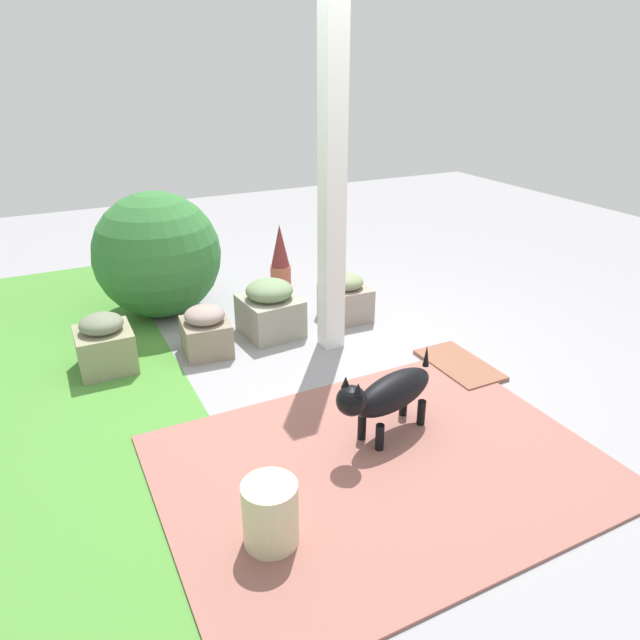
# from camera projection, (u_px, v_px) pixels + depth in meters

# --- Properties ---
(ground_plane) EXTENTS (12.00, 12.00, 0.00)m
(ground_plane) POSITION_uv_depth(u_px,v_px,m) (332.00, 367.00, 4.29)
(ground_plane) COLOR gray
(brick_path) EXTENTS (1.80, 2.40, 0.02)m
(brick_path) POSITION_uv_depth(u_px,v_px,m) (382.00, 466.00, 3.24)
(brick_path) COLOR #985F55
(brick_path) RESTS_ON ground
(porch_pillar) EXTENTS (0.16, 0.16, 2.42)m
(porch_pillar) POSITION_uv_depth(u_px,v_px,m) (332.00, 193.00, 4.13)
(porch_pillar) COLOR white
(porch_pillar) RESTS_ON ground
(stone_planter_nearest) EXTENTS (0.38, 0.40, 0.41)m
(stone_planter_nearest) POSITION_uv_depth(u_px,v_px,m) (346.00, 298.00, 5.01)
(stone_planter_nearest) COLOR gray
(stone_planter_nearest) RESTS_ON ground
(stone_planter_near) EXTENTS (0.49, 0.47, 0.47)m
(stone_planter_near) POSITION_uv_depth(u_px,v_px,m) (270.00, 309.00, 4.73)
(stone_planter_near) COLOR gray
(stone_planter_near) RESTS_ON ground
(stone_planter_mid) EXTENTS (0.40, 0.38, 0.39)m
(stone_planter_mid) POSITION_uv_depth(u_px,v_px,m) (206.00, 331.00, 4.43)
(stone_planter_mid) COLOR gray
(stone_planter_mid) RESTS_ON ground
(stone_planter_far) EXTENTS (0.40, 0.39, 0.43)m
(stone_planter_far) POSITION_uv_depth(u_px,v_px,m) (105.00, 344.00, 4.20)
(stone_planter_far) COLOR gray
(stone_planter_far) RESTS_ON ground
(round_shrub) EXTENTS (1.08, 1.08, 1.08)m
(round_shrub) POSITION_uv_depth(u_px,v_px,m) (157.00, 255.00, 4.98)
(round_shrub) COLOR #327034
(round_shrub) RESTS_ON ground
(terracotta_pot_spiky) EXTENTS (0.20, 0.20, 0.62)m
(terracotta_pot_spiky) POSITION_uv_depth(u_px,v_px,m) (280.00, 257.00, 5.73)
(terracotta_pot_spiky) COLOR #A6543B
(terracotta_pot_spiky) RESTS_ON ground
(dog) EXTENTS (0.36, 0.75, 0.52)m
(dog) POSITION_uv_depth(u_px,v_px,m) (388.00, 394.00, 3.38)
(dog) COLOR black
(dog) RESTS_ON ground
(ceramic_urn) EXTENTS (0.26, 0.26, 0.34)m
(ceramic_urn) POSITION_uv_depth(u_px,v_px,m) (270.00, 515.00, 2.67)
(ceramic_urn) COLOR beige
(ceramic_urn) RESTS_ON ground
(doormat) EXTENTS (0.65, 0.37, 0.03)m
(doormat) POSITION_uv_depth(u_px,v_px,m) (459.00, 365.00, 4.29)
(doormat) COLOR #8D5842
(doormat) RESTS_ON ground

